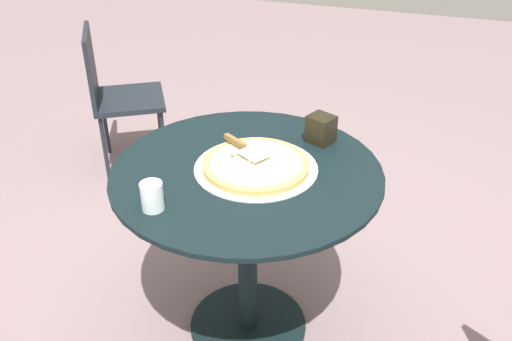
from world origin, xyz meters
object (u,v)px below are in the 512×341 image
(pizza_server, at_px, (244,147))
(drinking_cup, at_px, (152,196))
(napkin_dispenser, at_px, (321,129))
(patio_table, at_px, (247,216))
(pizza_on_tray, at_px, (256,165))
(patio_chair_far, at_px, (115,90))

(pizza_server, bearing_deg, drinking_cup, -112.95)
(napkin_dispenser, bearing_deg, pizza_server, 66.40)
(patio_table, relative_size, napkin_dispenser, 9.01)
(pizza_server, relative_size, napkin_dispenser, 1.95)
(patio_table, height_order, pizza_on_tray, pizza_on_tray)
(drinking_cup, bearing_deg, patio_table, 57.48)
(pizza_server, height_order, drinking_cup, drinking_cup)
(pizza_on_tray, height_order, pizza_server, pizza_server)
(patio_chair_far, bearing_deg, pizza_server, -40.10)
(pizza_server, xyz_separation_m, drinking_cup, (-0.16, -0.39, 0.00))
(napkin_dispenser, bearing_deg, patio_chair_far, -4.01)
(patio_table, bearing_deg, napkin_dispenser, 55.10)
(pizza_server, xyz_separation_m, napkin_dispenser, (0.23, 0.21, 0.01))
(napkin_dispenser, bearing_deg, patio_table, 79.66)
(patio_table, height_order, pizza_server, pizza_server)
(patio_table, distance_m, drinking_cup, 0.44)
(pizza_server, height_order, napkin_dispenser, napkin_dispenser)
(patio_table, bearing_deg, pizza_on_tray, 33.49)
(patio_table, bearing_deg, drinking_cup, -122.52)
(pizza_server, distance_m, patio_chair_far, 1.50)
(patio_table, xyz_separation_m, pizza_server, (-0.04, 0.07, 0.24))
(pizza_server, bearing_deg, pizza_on_tray, -41.26)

